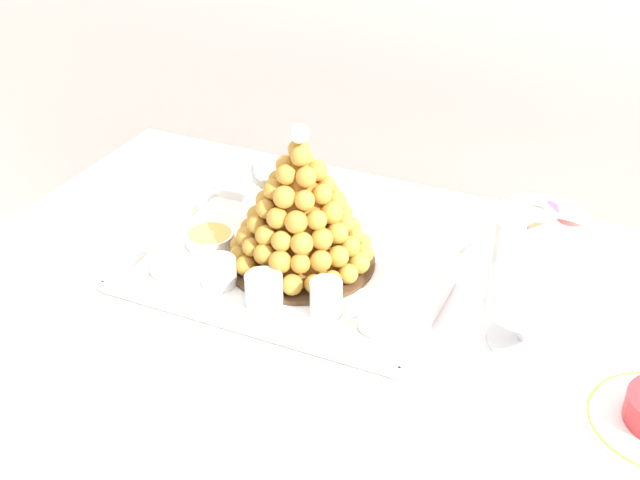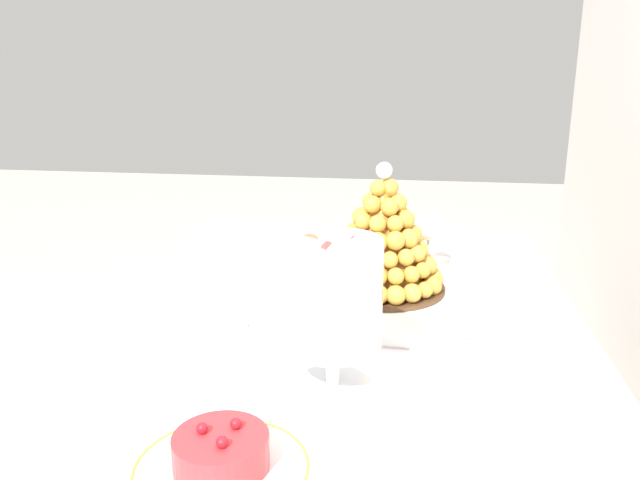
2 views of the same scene
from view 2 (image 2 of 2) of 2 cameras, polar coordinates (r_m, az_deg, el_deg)
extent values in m
cylinder|color=brown|center=(1.98, -7.39, -10.10)|extent=(0.04, 0.04, 0.75)
cylinder|color=brown|center=(1.92, 14.90, -11.30)|extent=(0.04, 0.04, 0.75)
cube|color=brown|center=(1.12, 0.60, -8.99)|extent=(1.52, 0.86, 0.02)
cube|color=white|center=(1.11, 0.60, -8.45)|extent=(1.58, 0.92, 0.00)
cube|color=white|center=(1.31, -20.35, -11.30)|extent=(1.58, 0.01, 0.22)
cube|color=white|center=(1.20, 23.71, -14.12)|extent=(1.58, 0.01, 0.22)
cube|color=white|center=(1.89, 3.96, -1.97)|extent=(0.01, 0.92, 0.22)
cube|color=white|center=(1.30, 4.30, -4.60)|extent=(0.53, 0.37, 0.01)
cube|color=white|center=(1.32, -3.68, -3.70)|extent=(0.53, 0.01, 0.02)
cube|color=white|center=(1.30, 12.47, -4.43)|extent=(0.53, 0.01, 0.02)
cube|color=white|center=(1.55, 5.08, -0.85)|extent=(0.01, 0.37, 0.02)
cube|color=white|center=(1.05, 3.17, -8.89)|extent=(0.01, 0.37, 0.02)
cylinder|color=white|center=(1.30, 4.31, -4.43)|extent=(0.34, 0.34, 0.00)
cylinder|color=#4C331E|center=(1.30, 5.60, -4.33)|extent=(0.26, 0.26, 0.01)
cone|color=#B4792D|center=(1.26, 5.73, 0.49)|extent=(0.18, 0.18, 0.22)
sphere|color=gold|center=(1.19, 5.33, -5.00)|extent=(0.04, 0.04, 0.04)
sphere|color=gold|center=(1.19, 6.96, -5.04)|extent=(0.04, 0.04, 0.04)
sphere|color=gold|center=(1.20, 8.42, -4.83)|extent=(0.04, 0.04, 0.04)
sphere|color=gold|center=(1.23, 9.55, -4.53)|extent=(0.03, 0.03, 0.03)
sphere|color=gold|center=(1.26, 10.24, -4.11)|extent=(0.04, 0.04, 0.04)
sphere|color=gold|center=(1.29, 10.45, -3.53)|extent=(0.04, 0.04, 0.04)
sphere|color=gold|center=(1.32, 10.18, -3.12)|extent=(0.04, 0.04, 0.04)
sphere|color=gold|center=(1.35, 9.50, -2.69)|extent=(0.04, 0.04, 0.04)
sphere|color=gold|center=(1.37, 8.49, -2.39)|extent=(0.03, 0.03, 0.03)
sphere|color=gold|center=(1.38, 7.25, -2.13)|extent=(0.03, 0.03, 0.03)
sphere|color=gold|center=(1.39, 5.88, -1.89)|extent=(0.04, 0.04, 0.04)
sphere|color=gold|center=(1.39, 4.48, -1.91)|extent=(0.03, 0.03, 0.03)
sphere|color=gold|center=(1.37, 3.18, -2.04)|extent=(0.04, 0.04, 0.04)
sphere|color=gold|center=(1.35, 2.07, -2.38)|extent=(0.04, 0.04, 0.04)
sphere|color=gold|center=(1.33, 1.26, -2.79)|extent=(0.03, 0.03, 0.03)
sphere|color=gold|center=(1.30, 0.83, -3.24)|extent=(0.04, 0.04, 0.04)
sphere|color=gold|center=(1.26, 0.86, -3.64)|extent=(0.04, 0.04, 0.04)
sphere|color=gold|center=(1.24, 1.38, -4.22)|extent=(0.03, 0.03, 0.03)
sphere|color=gold|center=(1.21, 2.37, -4.54)|extent=(0.03, 0.03, 0.03)
sphere|color=gold|center=(1.19, 3.73, -4.97)|extent=(0.03, 0.03, 0.03)
sphere|color=gold|center=(1.19, 6.95, -3.30)|extent=(0.03, 0.03, 0.03)
sphere|color=gold|center=(1.21, 8.36, -3.13)|extent=(0.03, 0.03, 0.03)
sphere|color=gold|center=(1.24, 9.34, -2.75)|extent=(0.03, 0.03, 0.03)
sphere|color=gold|center=(1.27, 9.78, -2.35)|extent=(0.04, 0.04, 0.04)
sphere|color=gold|center=(1.30, 9.65, -1.92)|extent=(0.03, 0.03, 0.03)
sphere|color=gold|center=(1.33, 9.01, -1.52)|extent=(0.03, 0.03, 0.03)
sphere|color=gold|center=(1.35, 7.97, -1.20)|extent=(0.04, 0.04, 0.04)
sphere|color=gold|center=(1.36, 6.66, -0.97)|extent=(0.04, 0.04, 0.04)
sphere|color=gold|center=(1.37, 5.24, -0.92)|extent=(0.03, 0.03, 0.03)
sphere|color=gold|center=(1.36, 3.86, -0.98)|extent=(0.04, 0.04, 0.04)
sphere|color=gold|center=(1.34, 2.69, -1.18)|extent=(0.03, 0.03, 0.03)
sphere|color=gold|center=(1.31, 1.87, -1.49)|extent=(0.04, 0.04, 0.04)
sphere|color=gold|center=(1.28, 1.52, -1.98)|extent=(0.04, 0.04, 0.04)
sphere|color=gold|center=(1.25, 1.72, -2.40)|extent=(0.03, 0.03, 0.03)
sphere|color=gold|center=(1.22, 2.49, -2.81)|extent=(0.04, 0.04, 0.04)
sphere|color=gold|center=(1.20, 3.75, -3.29)|extent=(0.04, 0.04, 0.04)
sphere|color=gold|center=(1.19, 5.32, -3.36)|extent=(0.04, 0.04, 0.04)
sphere|color=gold|center=(1.21, 7.87, -1.58)|extent=(0.03, 0.03, 0.03)
sphere|color=gold|center=(1.24, 8.84, -1.23)|extent=(0.03, 0.03, 0.03)
sphere|color=gold|center=(1.27, 9.14, -0.85)|extent=(0.03, 0.03, 0.03)
sphere|color=gold|center=(1.30, 8.77, -0.44)|extent=(0.04, 0.04, 0.04)
sphere|color=gold|center=(1.33, 7.83, -0.09)|extent=(0.04, 0.04, 0.04)
sphere|color=gold|center=(1.34, 6.51, 0.18)|extent=(0.04, 0.04, 0.04)
sphere|color=gold|center=(1.34, 5.06, 0.15)|extent=(0.04, 0.04, 0.04)
sphere|color=gold|center=(1.33, 3.71, 0.09)|extent=(0.03, 0.03, 0.03)
sphere|color=gold|center=(1.30, 2.71, -0.31)|extent=(0.03, 0.03, 0.03)
sphere|color=gold|center=(1.27, 2.25, -0.67)|extent=(0.03, 0.03, 0.03)
sphere|color=gold|center=(1.24, 2.47, -1.13)|extent=(0.04, 0.04, 0.04)
sphere|color=gold|center=(1.21, 3.36, -1.37)|extent=(0.04, 0.04, 0.04)
sphere|color=gold|center=(1.20, 4.78, -1.73)|extent=(0.04, 0.04, 0.04)
sphere|color=gold|center=(1.20, 6.40, -1.81)|extent=(0.03, 0.03, 0.03)
sphere|color=gold|center=(1.23, 8.10, 0.13)|extent=(0.04, 0.04, 0.04)
sphere|color=gold|center=(1.26, 8.48, 0.51)|extent=(0.04, 0.04, 0.04)
sphere|color=gold|center=(1.29, 7.99, 0.85)|extent=(0.04, 0.04, 0.04)
sphere|color=gold|center=(1.31, 6.84, 1.24)|extent=(0.03, 0.03, 0.03)
sphere|color=gold|center=(1.32, 5.37, 1.23)|extent=(0.04, 0.04, 0.04)
sphere|color=gold|center=(1.31, 4.00, 1.18)|extent=(0.03, 0.03, 0.03)
sphere|color=gold|center=(1.28, 3.13, 0.82)|extent=(0.04, 0.04, 0.04)
sphere|color=gold|center=(1.25, 3.06, 0.41)|extent=(0.04, 0.04, 0.04)
sphere|color=gold|center=(1.22, 3.86, 0.04)|extent=(0.03, 0.03, 0.03)
sphere|color=gold|center=(1.20, 5.31, -0.18)|extent=(0.04, 0.04, 0.04)
sphere|color=gold|center=(1.21, 6.91, -0.05)|extent=(0.04, 0.04, 0.04)
sphere|color=gold|center=(1.24, 7.77, 1.87)|extent=(0.04, 0.04, 0.04)
sphere|color=gold|center=(1.28, 7.47, 2.22)|extent=(0.04, 0.04, 0.04)
sphere|color=gold|center=(1.30, 6.21, 2.39)|extent=(0.04, 0.04, 0.04)
sphere|color=gold|center=(1.29, 4.72, 2.38)|extent=(0.04, 0.04, 0.04)
sphere|color=gold|center=(1.26, 3.80, 2.17)|extent=(0.04, 0.04, 0.04)
sphere|color=gold|center=(1.23, 4.01, 1.72)|extent=(0.03, 0.03, 0.03)
sphere|color=gold|center=(1.21, 5.30, 1.49)|extent=(0.03, 0.03, 0.03)
sphere|color=gold|center=(1.22, 6.89, 1.50)|extent=(0.03, 0.03, 0.03)
sphere|color=gold|center=(1.25, 7.11, 3.39)|extent=(0.04, 0.04, 0.04)
sphere|color=gold|center=(1.27, 6.05, 3.68)|extent=(0.03, 0.03, 0.03)
sphere|color=gold|center=(1.26, 4.67, 3.58)|extent=(0.03, 0.03, 0.03)
sphere|color=gold|center=(1.23, 4.83, 3.28)|extent=(0.03, 0.03, 0.03)
sphere|color=gold|center=(1.22, 6.38, 3.02)|extent=(0.04, 0.04, 0.04)
sphere|color=gold|center=(1.25, 6.37, 4.80)|extent=(0.04, 0.04, 0.04)
sphere|color=gold|center=(1.23, 5.32, 4.75)|extent=(0.03, 0.03, 0.03)
sphere|color=white|center=(1.23, 5.89, 6.36)|extent=(0.03, 0.03, 0.03)
cylinder|color=silver|center=(1.49, 1.31, -0.74)|extent=(0.05, 0.05, 0.05)
cylinder|color=#F4EAC6|center=(1.49, 1.31, -1.26)|extent=(0.05, 0.05, 0.02)
cylinder|color=white|center=(1.49, 1.31, -0.59)|extent=(0.05, 0.05, 0.02)
sphere|color=brown|center=(1.48, 1.01, -0.19)|extent=(0.02, 0.02, 0.02)
cylinder|color=silver|center=(1.39, 1.08, -2.00)|extent=(0.06, 0.06, 0.05)
cylinder|color=#F4EAC6|center=(1.40, 1.07, -2.51)|extent=(0.05, 0.05, 0.02)
cylinder|color=white|center=(1.39, 1.08, -1.86)|extent=(0.05, 0.05, 0.01)
sphere|color=brown|center=(1.38, 1.08, -1.56)|extent=(0.02, 0.02, 0.02)
cylinder|color=silver|center=(1.30, -0.32, -3.09)|extent=(0.06, 0.06, 0.05)
cylinder|color=gold|center=(1.31, -0.32, -3.70)|extent=(0.06, 0.06, 0.02)
cylinder|color=#EAC166|center=(1.30, -0.32, -2.91)|extent=(0.06, 0.06, 0.02)
sphere|color=brown|center=(1.30, 0.10, -2.32)|extent=(0.02, 0.02, 0.02)
cylinder|color=silver|center=(1.20, -0.25, -4.53)|extent=(0.05, 0.05, 0.06)
cylinder|color=gold|center=(1.21, -0.25, -5.26)|extent=(0.05, 0.05, 0.02)
cylinder|color=#EAC166|center=(1.20, -0.25, -4.31)|extent=(0.05, 0.05, 0.02)
sphere|color=brown|center=(1.19, -0.18, -3.85)|extent=(0.01, 0.01, 0.01)
cylinder|color=silver|center=(1.13, -0.95, -6.29)|extent=(0.06, 0.06, 0.05)
cylinder|color=gold|center=(1.13, -0.95, -6.93)|extent=(0.05, 0.05, 0.02)
cylinder|color=#EAC166|center=(1.12, -0.95, -6.11)|extent=(0.05, 0.05, 0.01)
sphere|color=brown|center=(1.12, -0.72, -5.66)|extent=(0.02, 0.02, 0.02)
cylinder|color=white|center=(1.46, 5.52, -1.71)|extent=(0.09, 0.09, 0.02)
cylinder|color=#F2CC59|center=(1.46, 5.53, -1.39)|extent=(0.08, 0.08, 0.00)
cylinder|color=white|center=(0.93, 1.15, -13.11)|extent=(0.11, 0.11, 0.01)
cylinder|color=white|center=(0.92, 1.16, -11.30)|extent=(0.02, 0.02, 0.06)
cylinder|color=white|center=(0.87, 1.20, -4.92)|extent=(0.14, 0.14, 0.16)
cylinder|color=pink|center=(0.88, 0.73, -9.09)|extent=(0.06, 0.05, 0.04)
cylinder|color=#9ED860|center=(0.91, 2.99, -8.25)|extent=(0.06, 0.05, 0.06)
cylinder|color=brown|center=(0.91, 0.29, -8.06)|extent=(0.07, 0.06, 0.06)
cylinder|color=#E54C47|center=(0.86, 2.52, -7.83)|extent=(0.06, 0.06, 0.03)
cylinder|color=#E54C47|center=(0.90, 3.28, -6.72)|extent=(0.05, 0.05, 0.04)
cylinder|color=pink|center=(0.90, 0.44, -6.81)|extent=(0.07, 0.05, 0.07)
cylinder|color=#D199D8|center=(0.89, 0.39, -7.19)|extent=(0.06, 0.06, 0.03)
cylinder|color=#72B2E0|center=(0.87, 2.33, -5.80)|extent=(0.06, 0.05, 0.06)
cylinder|color=pink|center=(0.90, 1.05, -5.25)|extent=(0.07, 0.05, 0.07)
cylinder|color=yellow|center=(0.87, -0.51, -5.87)|extent=(0.06, 0.05, 0.06)
cylinder|color=#E54C47|center=(0.87, 2.20, -4.14)|extent=(0.06, 0.05, 0.06)
cylinder|color=brown|center=(0.90, 1.15, -3.51)|extent=(0.06, 0.06, 0.05)
cylinder|color=#72B2E0|center=(0.86, -0.83, -4.35)|extent=(0.07, 0.06, 0.06)
cylinder|color=#E54C47|center=(0.85, 0.94, -4.72)|extent=(0.07, 0.04, 0.07)
cylinder|color=#D199D8|center=(0.88, 2.64, -2.33)|extent=(0.06, 0.06, 0.03)
cylinder|color=yellow|center=(0.88, -0.61, -2.25)|extent=(0.07, 0.05, 0.07)
cylinder|color=yellow|center=(0.85, -0.19, -2.88)|extent=(0.06, 0.05, 0.06)
cylinder|color=brown|center=(0.84, 2.85, -3.07)|extent=(0.07, 0.06, 0.07)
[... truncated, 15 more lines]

